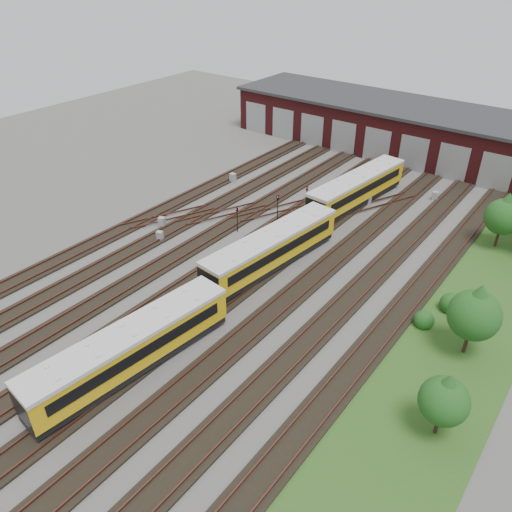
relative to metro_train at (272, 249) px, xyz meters
The scene contains 19 objects.
ground 5.64m from the metro_train, 112.15° to the right, with size 120.00×120.00×0.00m, color #484643.
track_network 5.17m from the metro_train, 116.62° to the right, with size 30.40×70.00×0.33m.
maintenance_shed 35.14m from the metro_train, 93.28° to the left, with size 51.00×12.50×6.35m.
grass_verge 17.85m from the metro_train, 16.66° to the left, with size 8.00×55.00×0.05m, color #264717.
metro_train is the anchor object (origin of this frame).
signal_mast_0 8.08m from the metro_train, 121.51° to the left, with size 0.28×0.27×3.28m.
signal_mast_1 7.22m from the metro_train, 154.25° to the left, with size 0.24×0.23×2.71m.
signal_mast_2 6.95m from the metro_train, 97.58° to the left, with size 0.25×0.23×3.05m.
signal_mast_3 11.82m from the metro_train, 107.34° to the left, with size 0.26×0.25×2.86m.
relay_cabinet_0 13.39m from the metro_train, behind, with size 0.64×0.54×1.07m, color #9C9FA0.
relay_cabinet_1 19.25m from the metro_train, 140.05° to the left, with size 0.67×0.56×1.11m, color #9C9FA0.
relay_cabinet_2 11.86m from the metro_train, 166.15° to the right, with size 0.59×0.49×0.99m, color #9C9FA0.
relay_cabinet_3 23.46m from the metro_train, 73.56° to the left, with size 0.59×0.49×0.98m, color #9C9FA0.
relay_cabinet_4 16.99m from the metro_train, 85.97° to the left, with size 0.52×0.43×0.87m, color #9C9FA0.
tree_1 22.00m from the metro_train, 46.73° to the left, with size 3.42×3.42×5.67m.
tree_3 20.30m from the metro_train, 25.17° to the right, with size 2.91×2.91×4.82m.
tree_4 17.53m from the metro_train, ahead, with size 3.58×3.58×5.93m.
bush_0 14.05m from the metro_train, ahead, with size 1.53×1.53×1.53m, color #174112.
bush_1 15.43m from the metro_train, 13.44° to the left, with size 1.78×1.78×1.78m, color #174112.
Camera 1 is at (23.71, -25.75, 24.90)m, focal length 35.00 mm.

